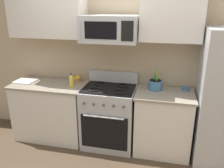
{
  "coord_description": "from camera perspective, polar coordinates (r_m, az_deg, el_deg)",
  "views": [
    {
      "loc": [
        0.76,
        -2.4,
        2.09
      ],
      "look_at": [
        0.07,
        0.58,
        1.03
      ],
      "focal_mm": 37.76,
      "sensor_mm": 36.0,
      "label": 1
    }
  ],
  "objects": [
    {
      "name": "wall_back",
      "position": [
        3.65,
        0.69,
        6.62
      ],
      "size": [
        8.0,
        0.1,
        2.6
      ],
      "primitive_type": "cube",
      "color": "tan",
      "rests_on": "ground"
    },
    {
      "name": "counter_left",
      "position": [
        3.9,
        -14.51,
        -6.27
      ],
      "size": [
        1.13,
        0.62,
        0.91
      ],
      "color": "silver",
      "rests_on": "ground"
    },
    {
      "name": "range_oven",
      "position": [
        3.58,
        -0.66,
        -7.71
      ],
      "size": [
        0.76,
        0.66,
        1.09
      ],
      "color": "#B2B5BA",
      "rests_on": "ground"
    },
    {
      "name": "counter_right",
      "position": [
        3.51,
        12.21,
        -9.12
      ],
      "size": [
        0.81,
        0.62,
        0.91
      ],
      "color": "silver",
      "rests_on": "ground"
    },
    {
      "name": "microwave",
      "position": [
        3.24,
        -0.63,
        13.2
      ],
      "size": [
        0.77,
        0.44,
        0.35
      ],
      "color": "#B2B5BA"
    },
    {
      "name": "upper_cabinets_left",
      "position": [
        3.69,
        -15.42,
        16.16
      ],
      "size": [
        1.12,
        0.34,
        0.68
      ],
      "color": "silver"
    },
    {
      "name": "upper_cabinets_right",
      "position": [
        3.26,
        14.26,
        15.94
      ],
      "size": [
        0.8,
        0.34,
        0.68
      ],
      "color": "silver"
    },
    {
      "name": "utensil_crock",
      "position": [
        3.42,
        10.43,
        -0.11
      ],
      "size": [
        0.2,
        0.2,
        0.29
      ],
      "color": "teal",
      "rests_on": "counter_right"
    },
    {
      "name": "fruit_basket",
      "position": [
        3.74,
        -8.76,
        1.22
      ],
      "size": [
        0.2,
        0.2,
        0.1
      ],
      "color": "#9E7A4C",
      "rests_on": "counter_left"
    },
    {
      "name": "cutting_board",
      "position": [
        3.96,
        -20.24,
        0.69
      ],
      "size": [
        0.32,
        0.29,
        0.02
      ],
      "primitive_type": "cube",
      "rotation": [
        0.0,
        0.0,
        -0.06
      ],
      "color": "silver",
      "rests_on": "counter_left"
    },
    {
      "name": "bottle_oil",
      "position": [
        3.51,
        -9.82,
        0.82
      ],
      "size": [
        0.07,
        0.07,
        0.21
      ],
      "color": "gold",
      "rests_on": "counter_left"
    },
    {
      "name": "prep_bowl",
      "position": [
        3.49,
        17.34,
        -1.12
      ],
      "size": [
        0.11,
        0.11,
        0.04
      ],
      "color": "teal",
      "rests_on": "counter_right"
    }
  ]
}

